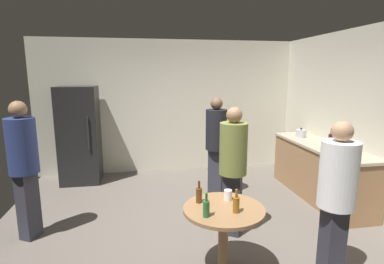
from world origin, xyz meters
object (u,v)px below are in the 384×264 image
at_px(person_in_olive_shirt, 233,162).
at_px(person_in_navy_shirt, 23,160).
at_px(person_in_black_shirt, 216,140).
at_px(beer_bottle_green, 206,208).
at_px(refrigerator, 80,135).
at_px(plastic_cup_white, 228,195).
at_px(person_in_white_shirt, 337,192).
at_px(beer_bottle_on_counter, 346,149).
at_px(beer_bottle_amber, 236,204).
at_px(wine_bottle_on_counter, 331,141).
at_px(kettle, 301,133).
at_px(foreground_table, 224,218).
at_px(beer_bottle_brown, 199,195).

height_order(person_in_olive_shirt, person_in_navy_shirt, person_in_navy_shirt).
bearing_deg(person_in_black_shirt, beer_bottle_green, 11.77).
xyz_separation_m(refrigerator, plastic_cup_white, (1.99, -2.96, -0.11)).
bearing_deg(plastic_cup_white, person_in_white_shirt, -25.76).
bearing_deg(beer_bottle_on_counter, beer_bottle_amber, -149.92).
bearing_deg(refrigerator, person_in_white_shirt, -49.49).
relative_size(wine_bottle_on_counter, beer_bottle_on_counter, 1.35).
distance_m(plastic_cup_white, person_in_navy_shirt, 2.47).
distance_m(kettle, person_in_black_shirt, 1.66).
xyz_separation_m(wine_bottle_on_counter, plastic_cup_white, (-1.98, -1.22, -0.23)).
bearing_deg(refrigerator, beer_bottle_amber, -58.54).
bearing_deg(foreground_table, beer_bottle_green, -144.00).
distance_m(beer_bottle_brown, person_in_black_shirt, 1.92).
height_order(wine_bottle_on_counter, beer_bottle_on_counter, wine_bottle_on_counter).
bearing_deg(kettle, person_in_black_shirt, -171.03).
relative_size(beer_bottle_brown, person_in_olive_shirt, 0.14).
distance_m(kettle, wine_bottle_on_counter, 0.84).
relative_size(beer_bottle_on_counter, person_in_white_shirt, 0.14).
height_order(plastic_cup_white, person_in_navy_shirt, person_in_navy_shirt).
bearing_deg(beer_bottle_green, beer_bottle_amber, 6.98).
distance_m(beer_bottle_on_counter, beer_bottle_green, 2.57).
bearing_deg(kettle, beer_bottle_amber, -130.11).
height_order(beer_bottle_brown, person_in_black_shirt, person_in_black_shirt).
relative_size(foreground_table, beer_bottle_green, 3.48).
height_order(person_in_black_shirt, person_in_white_shirt, person_in_black_shirt).
bearing_deg(wine_bottle_on_counter, person_in_olive_shirt, -160.45).
xyz_separation_m(beer_bottle_amber, beer_bottle_brown, (-0.30, 0.28, 0.00)).
height_order(refrigerator, beer_bottle_brown, refrigerator).
distance_m(kettle, plastic_cup_white, 2.85).
relative_size(refrigerator, person_in_navy_shirt, 1.05).
xyz_separation_m(person_in_olive_shirt, person_in_black_shirt, (0.09, 1.20, 0.01)).
xyz_separation_m(beer_bottle_brown, person_in_navy_shirt, (-1.96, 0.96, 0.19)).
relative_size(person_in_olive_shirt, person_in_white_shirt, 1.02).
xyz_separation_m(kettle, person_in_black_shirt, (-1.64, -0.26, -0.00)).
relative_size(kettle, beer_bottle_on_counter, 1.06).
xyz_separation_m(kettle, beer_bottle_amber, (-1.97, -2.34, -0.15)).
distance_m(beer_bottle_amber, beer_bottle_green, 0.30).
relative_size(person_in_navy_shirt, person_in_white_shirt, 1.07).
xyz_separation_m(foreground_table, person_in_olive_shirt, (0.33, 0.77, 0.32)).
bearing_deg(person_in_white_shirt, refrigerator, -43.51).
distance_m(beer_bottle_green, plastic_cup_white, 0.44).
height_order(refrigerator, beer_bottle_green, refrigerator).
relative_size(beer_bottle_on_counter, beer_bottle_brown, 1.00).
height_order(foreground_table, beer_bottle_brown, beer_bottle_brown).
relative_size(beer_bottle_brown, plastic_cup_white, 2.09).
relative_size(beer_bottle_amber, beer_bottle_brown, 1.00).
xyz_separation_m(beer_bottle_amber, plastic_cup_white, (0.01, 0.29, -0.03)).
bearing_deg(plastic_cup_white, beer_bottle_on_counter, 23.57).
bearing_deg(person_in_white_shirt, kettle, -106.83).
distance_m(person_in_black_shirt, person_in_white_shirt, 2.32).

